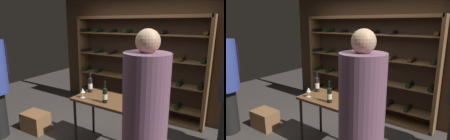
# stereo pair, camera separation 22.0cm
# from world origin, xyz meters

# --- Properties ---
(back_wall) EXTENTS (4.70, 0.10, 2.63)m
(back_wall) POSITION_xyz_m (0.00, 1.69, 1.32)
(back_wall) COLOR #3D2B1E
(back_wall) RESTS_ON ground
(wine_rack) EXTENTS (3.00, 0.32, 2.15)m
(wine_rack) POSITION_xyz_m (-0.21, 1.48, 1.07)
(wine_rack) COLOR brown
(wine_rack) RESTS_ON ground
(tasting_table) EXTENTS (1.00, 0.58, 0.85)m
(tasting_table) POSITION_xyz_m (0.02, 0.03, 0.74)
(tasting_table) COLOR brown
(tasting_table) RESTS_ON ground
(person_guest_plum_blouse) EXTENTS (0.44, 0.44, 1.96)m
(person_guest_plum_blouse) POSITION_xyz_m (0.97, -0.72, 1.08)
(person_guest_plum_blouse) COLOR black
(person_guest_plum_blouse) RESTS_ON ground
(wine_crate) EXTENTS (0.49, 0.36, 0.35)m
(wine_crate) POSITION_xyz_m (-1.42, -0.26, 0.18)
(wine_crate) COLOR brown
(wine_crate) RESTS_ON ground
(wine_bottle_black_capsule) EXTENTS (0.07, 0.07, 0.33)m
(wine_bottle_black_capsule) POSITION_xyz_m (0.09, -0.12, 0.97)
(wine_bottle_black_capsule) COLOR black
(wine_bottle_black_capsule) RESTS_ON tasting_table
(wine_bottle_gold_foil) EXTENTS (0.08, 0.08, 0.37)m
(wine_bottle_gold_foil) POSITION_xyz_m (-0.38, 0.13, 0.99)
(wine_bottle_gold_foil) COLOR black
(wine_bottle_gold_foil) RESTS_ON tasting_table
(wine_glass_stemmed_left) EXTENTS (0.07, 0.07, 0.15)m
(wine_glass_stemmed_left) POSITION_xyz_m (-0.32, -0.14, 0.96)
(wine_glass_stemmed_left) COLOR silver
(wine_glass_stemmed_left) RESTS_ON tasting_table
(wine_glass_stemmed_right) EXTENTS (0.09, 0.09, 0.15)m
(wine_glass_stemmed_right) POSITION_xyz_m (0.44, 0.16, 0.96)
(wine_glass_stemmed_right) COLOR silver
(wine_glass_stemmed_right) RESTS_ON tasting_table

